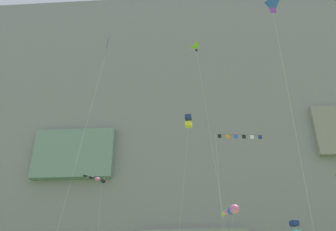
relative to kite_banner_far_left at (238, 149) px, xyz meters
The scene contains 9 objects.
cliff_face 48.55m from the kite_banner_far_left, 95.60° to the left, with size 180.00×33.94×67.47m.
kite_banner_far_left is the anchor object (origin of this frame).
kite_box_near_cliff 14.42m from the kite_banner_far_left, 58.49° to the left, with size 3.35×2.89×12.09m.
kite_delta_high_right 12.77m from the kite_banner_far_left, 79.04° to the right, with size 1.61×2.55×24.26m.
kite_box_upper_left 6.25m from the kite_banner_far_left, 161.85° to the left, with size 2.37×1.65×20.89m.
kite_windsock_low_left 6.76m from the kite_banner_far_left, 123.20° to the right, with size 2.75×9.19×10.38m.
kite_delta_far_right 12.27m from the kite_banner_far_left, 150.32° to the left, with size 2.54×6.17×29.94m.
kite_windsock_mid_right 21.36m from the kite_banner_far_left, 141.93° to the left, with size 3.66×4.42×18.56m.
kite_banner_mid_left 15.45m from the kite_banner_far_left, 169.17° to the right, with size 3.68×3.81×27.47m.
Camera 1 is at (0.06, -11.27, 2.07)m, focal length 39.93 mm.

